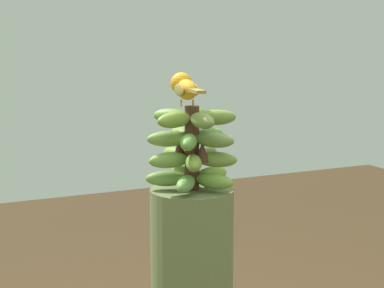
% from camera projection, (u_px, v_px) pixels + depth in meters
% --- Properties ---
extents(banana_bunch, '(0.25, 0.24, 0.22)m').
position_uv_depth(banana_bunch, '(192.00, 148.00, 1.69)').
color(banana_bunch, '#4C2D1E').
rests_on(banana_bunch, banana_tree).
extents(perched_bird, '(0.06, 0.21, 0.09)m').
position_uv_depth(perched_bird, '(185.00, 87.00, 1.67)').
color(perched_bird, '#C68933').
rests_on(perched_bird, banana_bunch).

